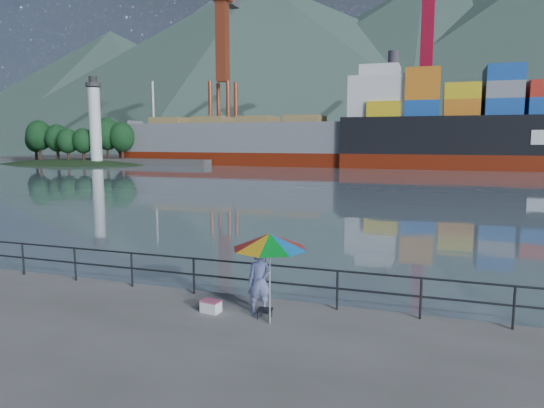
# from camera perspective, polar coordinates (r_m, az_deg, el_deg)

# --- Properties ---
(ground) EXTENTS (24.00, 11.00, 0.50)m
(ground) POSITION_cam_1_polar(r_m,az_deg,el_deg) (10.63, -28.15, -18.37)
(ground) COLOR slate
(ground) RESTS_ON ground
(harbor_water) EXTENTS (500.00, 280.00, 0.00)m
(harbor_water) POSITION_cam_1_polar(r_m,az_deg,el_deg) (140.17, 15.66, 5.62)
(harbor_water) COLOR slate
(harbor_water) RESTS_ON ground
(far_dock) EXTENTS (200.00, 40.00, 0.40)m
(far_dock) POSITION_cam_1_polar(r_m,az_deg,el_deg) (103.05, 20.15, 4.81)
(far_dock) COLOR #514F4C
(far_dock) RESTS_ON ground
(guardrail) EXTENTS (22.00, 0.06, 1.03)m
(guardrail) POSITION_cam_1_polar(r_m,az_deg,el_deg) (14.16, -12.80, -7.84)
(guardrail) COLOR #2D3033
(guardrail) RESTS_ON ground
(mountains) EXTENTS (600.00, 332.80, 80.00)m
(mountains) POSITION_cam_1_polar(r_m,az_deg,el_deg) (222.17, 27.50, 14.90)
(mountains) COLOR #385147
(mountains) RESTS_ON ground
(lighthouse_islet) EXTENTS (48.00, 26.40, 19.20)m
(lighthouse_islet) POSITION_cam_1_polar(r_m,az_deg,el_deg) (95.13, -22.37, 4.66)
(lighthouse_islet) COLOR #263F1E
(lighthouse_islet) RESTS_ON ground
(fisherman) EXTENTS (0.68, 0.57, 1.59)m
(fisherman) POSITION_cam_1_polar(r_m,az_deg,el_deg) (12.01, -1.47, -9.10)
(fisherman) COLOR navy
(fisherman) RESTS_ON ground
(beach_umbrella) EXTENTS (1.85, 1.85, 2.13)m
(beach_umbrella) POSITION_cam_1_polar(r_m,az_deg,el_deg) (11.02, -0.26, -4.41)
(beach_umbrella) COLOR white
(beach_umbrella) RESTS_ON ground
(folding_stool) EXTENTS (0.37, 0.37, 0.22)m
(folding_stool) POSITION_cam_1_polar(r_m,az_deg,el_deg) (11.86, -0.86, -12.75)
(folding_stool) COLOR black
(folding_stool) RESTS_ON ground
(cooler_bag) EXTENTS (0.51, 0.38, 0.27)m
(cooler_bag) POSITION_cam_1_polar(r_m,az_deg,el_deg) (12.34, -7.20, -11.92)
(cooler_bag) COLOR white
(cooler_bag) RESTS_ON ground
(fishing_rod) EXTENTS (0.62, 1.76, 1.30)m
(fishing_rod) POSITION_cam_1_polar(r_m,az_deg,el_deg) (13.15, -0.73, -11.23)
(fishing_rod) COLOR black
(fishing_rod) RESTS_ON ground
(bulk_carrier) EXTENTS (56.44, 9.77, 14.50)m
(bulk_carrier) POSITION_cam_1_polar(r_m,az_deg,el_deg) (84.36, 1.42, 7.50)
(bulk_carrier) COLOR #661908
(bulk_carrier) RESTS_ON ground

